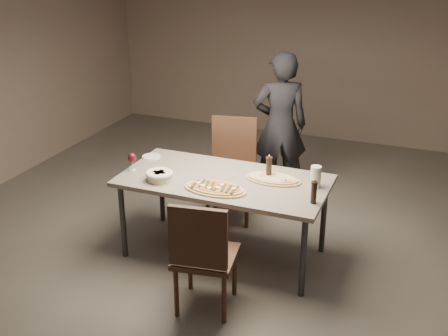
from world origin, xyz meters
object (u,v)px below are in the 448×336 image
at_px(zucchini_pizza, 215,188).
at_px(carafe, 316,177).
at_px(ham_pizza, 273,179).
at_px(bread_basket, 159,175).
at_px(pepper_mill_left, 269,167).
at_px(chair_near, 203,252).
at_px(dining_table, 224,185).
at_px(chair_far, 232,163).
at_px(diner, 280,126).

relative_size(zucchini_pizza, carafe, 2.91).
bearing_deg(ham_pizza, carafe, -11.93).
relative_size(bread_basket, carafe, 1.27).
distance_m(pepper_mill_left, chair_near, 1.08).
relative_size(ham_pizza, carafe, 2.65).
bearing_deg(dining_table, zucchini_pizza, -85.56).
bearing_deg(chair_near, chair_far, 94.87).
relative_size(bread_basket, chair_near, 0.25).
xyz_separation_m(zucchini_pizza, bread_basket, (-0.52, 0.00, 0.03)).
height_order(ham_pizza, chair_far, chair_far).
bearing_deg(ham_pizza, bread_basket, -170.17).
bearing_deg(pepper_mill_left, chair_far, 132.44).
height_order(dining_table, pepper_mill_left, pepper_mill_left).
bearing_deg(pepper_mill_left, zucchini_pizza, -130.22).
distance_m(bread_basket, pepper_mill_left, 0.95).
bearing_deg(chair_far, pepper_mill_left, 120.94).
bearing_deg(ham_pizza, pepper_mill_left, 134.00).
bearing_deg(carafe, chair_near, -121.62).
relative_size(zucchini_pizza, diner, 0.34).
bearing_deg(chair_far, zucchini_pizza, 91.76).
xyz_separation_m(pepper_mill_left, carafe, (0.42, -0.03, -0.01)).
distance_m(dining_table, chair_far, 0.83).
distance_m(ham_pizza, pepper_mill_left, 0.10).
xyz_separation_m(dining_table, diner, (0.09, 1.40, 0.12)).
height_order(bread_basket, diner, diner).
distance_m(ham_pizza, carafe, 0.38).
relative_size(ham_pizza, diner, 0.31).
bearing_deg(chair_near, diner, 83.46).
bearing_deg(diner, carafe, 93.37).
xyz_separation_m(carafe, chair_near, (-0.60, -0.98, -0.31)).
relative_size(zucchini_pizza, bread_basket, 2.30).
bearing_deg(chair_near, pepper_mill_left, 70.98).
relative_size(ham_pizza, chair_near, 0.52).
xyz_separation_m(ham_pizza, bread_basket, (-0.91, -0.36, 0.03)).
height_order(bread_basket, pepper_mill_left, pepper_mill_left).
height_order(dining_table, chair_near, chair_near).
relative_size(dining_table, pepper_mill_left, 8.25).
xyz_separation_m(dining_table, ham_pizza, (0.40, 0.12, 0.07)).
height_order(chair_near, chair_far, chair_far).
bearing_deg(bread_basket, carafe, 15.87).
height_order(ham_pizza, diner, diner).
relative_size(bread_basket, pepper_mill_left, 1.08).
distance_m(zucchini_pizza, chair_near, 0.67).
height_order(dining_table, chair_far, chair_far).
relative_size(pepper_mill_left, chair_near, 0.23).
xyz_separation_m(chair_near, diner, (-0.08, 2.26, 0.27)).
xyz_separation_m(pepper_mill_left, diner, (-0.27, 1.25, -0.04)).
relative_size(chair_near, diner, 0.59).
bearing_deg(pepper_mill_left, dining_table, -156.68).
height_order(bread_basket, chair_near, chair_near).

